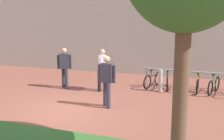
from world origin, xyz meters
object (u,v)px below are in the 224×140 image
object	(u,v)px
bollard_steel	(160,81)
person_suited_dark	(107,78)
bike_rack_cluster	(190,82)
person_suited_navy	(65,65)
person_casual_tan	(102,67)

from	to	relation	value
bollard_steel	person_suited_dark	distance (m)	2.93
bike_rack_cluster	person_suited_dark	world-z (taller)	person_suited_dark
bollard_steel	bike_rack_cluster	bearing A→B (deg)	26.62
person_suited_navy	person_casual_tan	world-z (taller)	same
bike_rack_cluster	bollard_steel	xyz separation A→B (m)	(-1.12, -0.56, 0.10)
person_suited_navy	bollard_steel	bearing A→B (deg)	10.75
bollard_steel	person_suited_navy	xyz separation A→B (m)	(-3.93, -0.75, 0.53)
person_casual_tan	bike_rack_cluster	bearing A→B (deg)	20.01
person_suited_navy	person_casual_tan	bearing A→B (deg)	2.71
bike_rack_cluster	bollard_steel	distance (m)	1.25
person_suited_dark	person_suited_navy	bearing A→B (deg)	145.01
bike_rack_cluster	person_casual_tan	distance (m)	3.64
person_suited_navy	person_suited_dark	distance (m)	3.12
person_suited_navy	person_casual_tan	distance (m)	1.68
bollard_steel	person_suited_dark	xyz separation A→B (m)	(-1.37, -2.54, 0.53)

